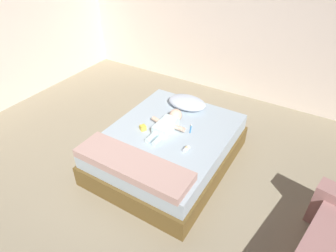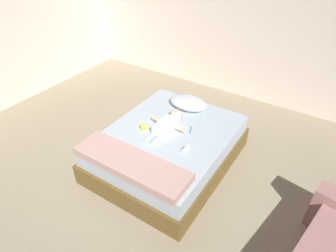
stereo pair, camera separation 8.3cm
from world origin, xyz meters
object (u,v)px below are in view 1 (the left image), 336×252
bed (168,148)px  toothbrush (191,128)px  pillow (187,102)px  toy_block (143,128)px  baby (168,124)px  baby_bottle (186,149)px

bed → toothbrush: toothbrush is taller
bed → toothbrush: size_ratio=12.08×
pillow → toy_block: pillow is taller
toothbrush → toy_block: toy_block is taller
pillow → toy_block: (-0.21, -0.75, -0.04)m
toothbrush → toy_block: size_ratio=1.69×
baby → toothbrush: baby is taller
toy_block → baby_bottle: (0.64, -0.07, -0.00)m
toy_block → baby_bottle: size_ratio=0.97×
bed → baby_bottle: bearing=-27.2°
pillow → toothbrush: bearing=-56.2°
pillow → baby_bottle: bearing=-62.0°
bed → baby_bottle: (0.35, -0.18, 0.27)m
pillow → toothbrush: size_ratio=3.54×
pillow → baby: (0.03, -0.55, -0.01)m
toothbrush → baby_bottle: size_ratio=1.64×
pillow → baby: 0.55m
toothbrush → baby_bottle: (0.15, -0.39, 0.02)m
bed → baby_bottle: 0.48m
pillow → baby: size_ratio=0.81×
pillow → toothbrush: (0.29, -0.43, -0.07)m
toy_block → baby_bottle: baby_bottle is taller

